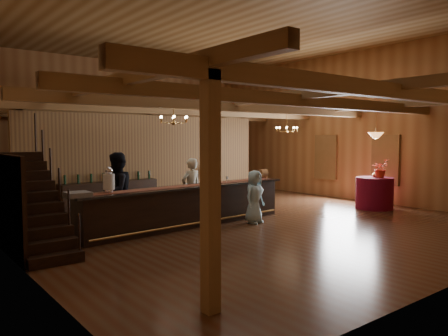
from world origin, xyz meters
TOP-DOWN VIEW (x-y plane):
  - floor at (0.00, 0.00)m, footprint 14.00×14.00m
  - ceiling at (0.00, 0.00)m, footprint 14.00×14.00m
  - wall_back at (0.00, 7.00)m, footprint 12.00×0.10m
  - wall_right at (6.00, 0.00)m, footprint 0.10×14.00m
  - beam_grid at (0.00, 0.51)m, footprint 11.90×13.90m
  - support_posts at (0.00, -0.50)m, footprint 9.20×10.20m
  - partition_wall at (-0.50, 3.50)m, footprint 9.00×0.18m
  - window_right_front at (5.95, -1.60)m, footprint 0.12×1.05m
  - window_right_back at (5.95, 1.00)m, footprint 0.12×1.05m
  - staircase at (-5.45, -0.74)m, footprint 1.00×2.80m
  - backroom_boxes at (-0.29, 5.50)m, footprint 4.10×0.60m
  - tasting_bar at (-1.59, -0.58)m, footprint 6.44×1.29m
  - beverage_dispenser at (-3.84, -0.70)m, footprint 0.26×0.26m
  - glass_rack_tray at (-4.62, -0.86)m, footprint 0.50×0.50m
  - raffle_drum at (1.21, -0.42)m, footprint 0.34×0.24m
  - bar_bottle_0 at (-1.08, -0.42)m, footprint 0.07×0.07m
  - bar_bottle_1 at (-0.92, -0.41)m, footprint 0.07×0.07m
  - backbar_shelf at (-2.14, 3.20)m, footprint 3.28×0.71m
  - round_table at (4.74, -1.97)m, footprint 1.19×1.19m
  - chandelier_left at (-1.72, -0.07)m, footprint 0.80×0.80m
  - chandelier_right at (4.33, 1.60)m, footprint 0.80×0.80m
  - pendant_lamp at (4.74, -1.97)m, footprint 0.52×0.52m
  - bartender at (-1.03, 0.14)m, footprint 0.67×0.46m
  - staff_second at (-3.32, 0.05)m, footprint 1.21×1.14m
  - guest at (0.05, -1.33)m, footprint 0.79×0.61m
  - floor_plant at (2.03, 3.25)m, footprint 0.81×0.70m
  - table_flowers at (4.86, -2.08)m, footprint 0.55×0.48m
  - table_vase at (4.89, -1.88)m, footprint 0.17×0.17m

SIDE VIEW (x-z plane):
  - floor at x=0.00m, z-range 0.00..0.00m
  - backbar_shelf at x=-2.14m, z-range 0.00..0.92m
  - round_table at x=4.74m, z-range 0.00..1.03m
  - backroom_boxes at x=-0.29m, z-range -0.02..1.08m
  - tasting_bar at x=-1.59m, z-range 0.00..1.08m
  - floor_plant at x=2.03m, z-range 0.00..1.30m
  - guest at x=0.05m, z-range 0.00..1.44m
  - bartender at x=-1.03m, z-range 0.00..1.75m
  - staff_second at x=-3.32m, z-range 0.00..1.96m
  - staircase at x=-5.45m, z-range 0.00..2.00m
  - glass_rack_tray at x=-4.62m, z-range 1.07..1.17m
  - table_vase at x=4.89m, z-range 1.03..1.32m
  - bar_bottle_0 at x=-1.08m, z-range 1.07..1.37m
  - bar_bottle_1 at x=-0.92m, z-range 1.07..1.37m
  - raffle_drum at x=1.21m, z-range 1.09..1.39m
  - table_flowers at x=4.86m, z-range 1.03..1.63m
  - beverage_dispenser at x=-3.84m, z-range 1.05..1.65m
  - window_right_front at x=5.95m, z-range 0.67..2.42m
  - window_right_back at x=5.95m, z-range 0.67..2.42m
  - partition_wall at x=-0.50m, z-range 0.00..3.10m
  - support_posts at x=0.00m, z-range 0.00..3.20m
  - pendant_lamp at x=4.74m, z-range 1.95..2.85m
  - chandelier_right at x=4.33m, z-range 2.30..3.00m
  - wall_back at x=0.00m, z-range 0.00..5.50m
  - wall_right at x=6.00m, z-range 0.00..5.50m
  - chandelier_left at x=-1.72m, z-range 2.54..3.08m
  - beam_grid at x=0.00m, z-range 3.05..3.44m
  - ceiling at x=0.00m, z-range 5.50..5.50m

